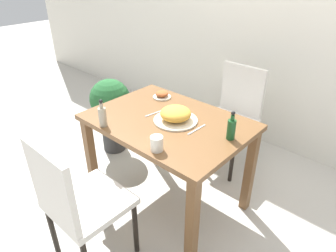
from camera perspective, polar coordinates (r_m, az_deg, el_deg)
The scene contains 13 objects.
ground_plane at distance 2.46m, azimuth 0.00°, elevation -13.79°, with size 16.00×16.00×0.00m, color #B7B2A8.
wall_back at distance 2.96m, azimuth 18.98°, elevation 20.50°, with size 8.00×0.05×2.60m.
dining_table at distance 2.09m, azimuth 0.00°, elevation -1.39°, with size 1.08×0.77×0.72m.
chair_near at distance 1.79m, azimuth -17.11°, elevation -13.43°, with size 0.42×0.42×0.90m.
chair_far at distance 2.68m, azimuth 12.37°, elevation 2.67°, with size 0.42×0.42×0.90m.
food_plate at distance 2.00m, azimuth 1.46°, elevation 2.12°, with size 0.30×0.30×0.10m.
side_plate at distance 2.35m, azimuth -1.16°, elevation 5.93°, with size 0.14×0.14×0.05m.
drink_cup at distance 1.70m, azimuth -2.16°, elevation -3.35°, with size 0.07×0.07×0.09m.
sauce_bottle at distance 1.97m, azimuth -12.37°, elevation 1.91°, with size 0.05×0.05×0.19m.
condiment_bottle at distance 1.83m, azimuth 11.97°, elevation -0.43°, with size 0.05×0.05×0.19m.
fork_utensil at distance 2.13m, azimuth -2.21°, elevation 2.57°, with size 0.04×0.19×0.00m.
spoon_utensil at distance 1.92m, azimuth 5.49°, elevation -0.68°, with size 0.01×0.17×0.00m.
potted_plant_left at distance 2.86m, azimuth -10.85°, elevation 3.67°, with size 0.37×0.37×0.73m.
Camera 1 is at (1.20, -1.33, 1.69)m, focal length 32.00 mm.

